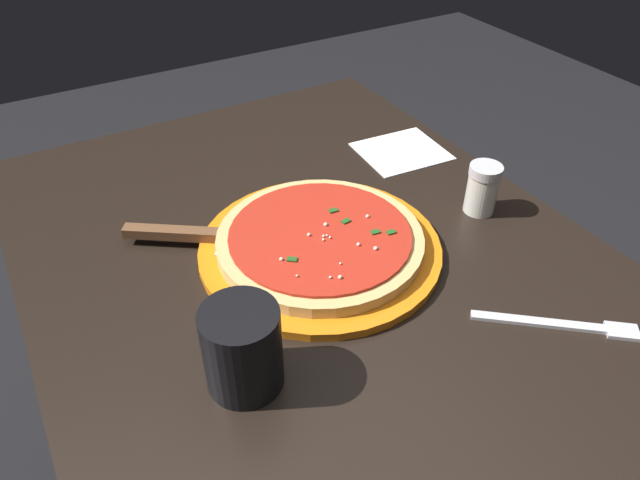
{
  "coord_description": "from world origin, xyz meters",
  "views": [
    {
      "loc": [
        -0.51,
        0.29,
        1.22
      ],
      "look_at": [
        0.02,
        -0.01,
        0.74
      ],
      "focal_mm": 33.05,
      "sensor_mm": 36.0,
      "label": 1
    }
  ],
  "objects": [
    {
      "name": "restaurant_table",
      "position": [
        0.0,
        0.0,
        0.58
      ],
      "size": [
        0.97,
        0.71,
        0.72
      ],
      "color": "black",
      "rests_on": "ground_plane"
    },
    {
      "name": "serving_plate",
      "position": [
        0.02,
        -0.01,
        0.73
      ],
      "size": [
        0.32,
        0.32,
        0.01
      ],
      "primitive_type": "cylinder",
      "color": "orange",
      "rests_on": "restaurant_table"
    },
    {
      "name": "pizza",
      "position": [
        0.02,
        -0.01,
        0.75
      ],
      "size": [
        0.27,
        0.27,
        0.02
      ],
      "color": "#DBB26B",
      "rests_on": "serving_plate"
    },
    {
      "name": "pizza_server",
      "position": [
        0.11,
        0.12,
        0.74
      ],
      "size": [
        0.16,
        0.21,
        0.01
      ],
      "color": "silver",
      "rests_on": "serving_plate"
    },
    {
      "name": "cup_tall_drink",
      "position": [
        -0.13,
        0.16,
        0.77
      ],
      "size": [
        0.08,
        0.08,
        0.1
      ],
      "primitive_type": "cylinder",
      "color": "black",
      "rests_on": "restaurant_table"
    },
    {
      "name": "napkin_folded_right",
      "position": [
        0.18,
        -0.26,
        0.73
      ],
      "size": [
        0.13,
        0.15,
        0.0
      ],
      "primitive_type": "cube",
      "rotation": [
        0.0,
        0.0,
        -0.08
      ],
      "color": "white",
      "rests_on": "restaurant_table"
    },
    {
      "name": "fork",
      "position": [
        -0.24,
        -0.18,
        0.73
      ],
      "size": [
        0.13,
        0.16,
        0.0
      ],
      "color": "silver",
      "rests_on": "restaurant_table"
    },
    {
      "name": "parmesan_shaker",
      "position": [
        -0.02,
        -0.26,
        0.76
      ],
      "size": [
        0.05,
        0.05,
        0.07
      ],
      "color": "silver",
      "rests_on": "restaurant_table"
    }
  ]
}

